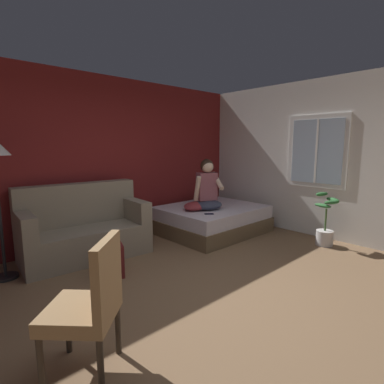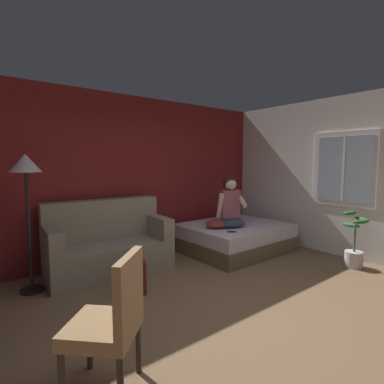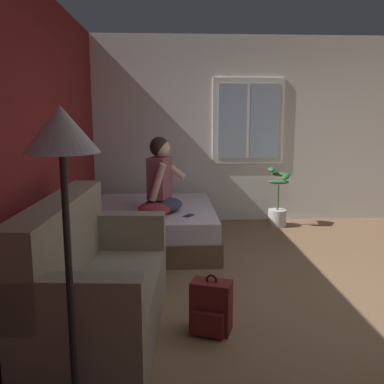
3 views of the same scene
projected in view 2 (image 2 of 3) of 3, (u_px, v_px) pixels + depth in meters
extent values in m
plane|color=brown|center=(244.00, 320.00, 3.03)|extent=(40.00, 40.00, 0.00)
cube|color=maroon|center=(123.00, 177.00, 5.03)|extent=(10.76, 0.16, 2.70)
cube|color=silver|center=(372.00, 178.00, 4.73)|extent=(0.16, 6.70, 2.70)
cube|color=white|center=(344.00, 169.00, 4.97)|extent=(0.02, 1.04, 1.24)
cube|color=#9EB2C6|center=(343.00, 169.00, 4.96)|extent=(0.01, 0.88, 1.08)
cube|color=white|center=(343.00, 169.00, 4.96)|extent=(0.01, 0.04, 1.08)
cube|color=brown|center=(234.00, 243.00, 5.45)|extent=(1.81, 1.50, 0.26)
cube|color=silver|center=(235.00, 230.00, 5.43)|extent=(1.75, 1.45, 0.22)
cube|color=gray|center=(110.00, 258.00, 4.32)|extent=(1.76, 0.93, 0.44)
cube|color=gray|center=(103.00, 219.00, 4.52)|extent=(1.71, 0.37, 0.60)
cube|color=gray|center=(52.00, 240.00, 3.86)|extent=(0.24, 0.81, 0.32)
cube|color=gray|center=(157.00, 226.00, 4.70)|extent=(0.24, 0.81, 0.32)
cylinder|color=#382D23|center=(89.00, 344.00, 2.31)|extent=(0.04, 0.04, 0.40)
cylinder|color=#382D23|center=(62.00, 380.00, 1.93)|extent=(0.04, 0.04, 0.40)
cylinder|color=#382D23|center=(138.00, 347.00, 2.27)|extent=(0.04, 0.04, 0.40)
cube|color=#9E7A51|center=(102.00, 329.00, 2.07)|extent=(0.65, 0.65, 0.10)
cube|color=#9E7A51|center=(129.00, 290.00, 2.02)|extent=(0.37, 0.37, 0.48)
ellipsoid|color=#383D51|center=(230.00, 222.00, 5.18)|extent=(0.64, 0.59, 0.16)
cube|color=#8C4C56|center=(230.00, 204.00, 5.18)|extent=(0.38, 0.30, 0.48)
cylinder|color=beige|center=(220.00, 206.00, 5.08)|extent=(0.15, 0.23, 0.44)
cylinder|color=beige|center=(241.00, 198.00, 5.15)|extent=(0.20, 0.38, 0.29)
sphere|color=beige|center=(230.00, 184.00, 5.13)|extent=(0.21, 0.21, 0.21)
ellipsoid|color=black|center=(230.00, 183.00, 5.15)|extent=(0.29, 0.29, 0.23)
cube|color=maroon|center=(137.00, 276.00, 3.70)|extent=(0.27, 0.34, 0.40)
cube|color=maroon|center=(128.00, 284.00, 3.67)|extent=(0.13, 0.24, 0.18)
torus|color=black|center=(137.00, 259.00, 3.67)|extent=(0.04, 0.09, 0.09)
ellipsoid|color=#993338|center=(218.00, 223.00, 5.14)|extent=(0.55, 0.47, 0.14)
cube|color=black|center=(232.00, 232.00, 4.81)|extent=(0.16, 0.14, 0.01)
cylinder|color=black|center=(32.00, 290.00, 3.72)|extent=(0.28, 0.28, 0.03)
cylinder|color=black|center=(29.00, 232.00, 3.65)|extent=(0.04, 0.04, 1.45)
cone|color=silver|center=(25.00, 163.00, 3.57)|extent=(0.36, 0.36, 0.22)
cylinder|color=silver|center=(354.00, 259.00, 4.58)|extent=(0.26, 0.26, 0.24)
cylinder|color=#426033|center=(355.00, 240.00, 4.55)|extent=(0.03, 0.03, 0.36)
ellipsoid|color=#2D6B33|center=(351.00, 225.00, 4.48)|extent=(0.15, 0.29, 0.06)
ellipsoid|color=#2D6B33|center=(362.00, 219.00, 4.53)|extent=(0.22, 0.29, 0.06)
ellipsoid|color=#2D6B33|center=(350.00, 213.00, 4.60)|extent=(0.29, 0.15, 0.06)
ellipsoid|color=#2D6B33|center=(361.00, 222.00, 4.42)|extent=(0.30, 0.21, 0.06)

